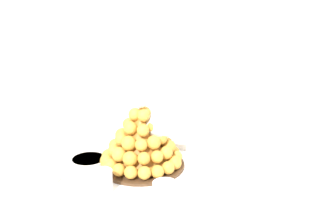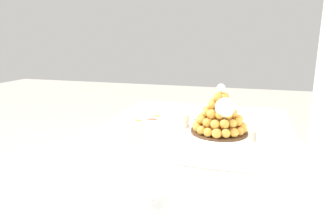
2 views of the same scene
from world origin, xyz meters
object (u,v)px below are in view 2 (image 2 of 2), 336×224
object	(u,v)px
dessert_cup_mid_left	(183,121)
dessert_cup_centre	(176,133)
serving_tray	(207,135)
dessert_cup_left	(193,114)
dessert_cup_mid_right	(163,146)
croquembouche	(220,115)
macaron_goblet	(147,150)
wine_glass	(225,109)
creme_brulee_ramekin	(213,120)

from	to	relation	value
dessert_cup_mid_left	dessert_cup_centre	xyz separation A→B (m)	(0.16, 0.01, -0.00)
serving_tray	dessert_cup_left	xyz separation A→B (m)	(-0.24, -0.11, 0.02)
dessert_cup_mid_left	dessert_cup_mid_right	distance (m)	0.32
croquembouche	dessert_cup_mid_left	world-z (taller)	croquembouche
dessert_cup_mid_left	dessert_cup_mid_right	world-z (taller)	dessert_cup_mid_left
croquembouche	macaron_goblet	world-z (taller)	macaron_goblet
dessert_cup_mid_right	wine_glass	xyz separation A→B (m)	(-0.24, 0.19, 0.09)
serving_tray	dessert_cup_mid_left	xyz separation A→B (m)	(-0.08, -0.12, 0.03)
dessert_cup_mid_left	wine_glass	bearing A→B (deg)	66.74
dessert_cup_left	dessert_cup_mid_left	bearing A→B (deg)	-4.16
serving_tray	dessert_cup_mid_right	xyz separation A→B (m)	(0.24, -0.12, 0.03)
dessert_cup_mid_right	wine_glass	world-z (taller)	wine_glass
dessert_cup_mid_left	wine_glass	world-z (taller)	wine_glass
dessert_cup_centre	wine_glass	distance (m)	0.22
dessert_cup_left	macaron_goblet	world-z (taller)	macaron_goblet
dessert_cup_mid_right	wine_glass	size ratio (longest dim) A/B	0.34
dessert_cup_centre	creme_brulee_ramekin	distance (m)	0.29
serving_tray	dessert_cup_left	size ratio (longest dim) A/B	12.44
dessert_cup_mid_left	wine_glass	distance (m)	0.22
dessert_cup_mid_right	creme_brulee_ramekin	world-z (taller)	dessert_cup_mid_right
creme_brulee_ramekin	dessert_cup_centre	bearing A→B (deg)	-22.95
serving_tray	croquembouche	world-z (taller)	croquembouche
dessert_cup_mid_left	macaron_goblet	distance (m)	0.63
creme_brulee_ramekin	croquembouche	bearing A→B (deg)	17.09
serving_tray	croquembouche	xyz separation A→B (m)	(-0.04, 0.05, 0.08)
croquembouche	dessert_cup_mid_right	distance (m)	0.33
croquembouche	dessert_cup_centre	distance (m)	0.21
croquembouche	dessert_cup_centre	size ratio (longest dim) A/B	4.01
serving_tray	dessert_cup_mid_right	distance (m)	0.27
dessert_cup_mid_left	dessert_cup_left	bearing A→B (deg)	175.84
dessert_cup_left	macaron_goblet	size ratio (longest dim) A/B	0.23
dessert_cup_centre	wine_glass	xyz separation A→B (m)	(-0.08, 0.18, 0.09)
croquembouche	serving_tray	bearing A→B (deg)	-45.45
croquembouche	wine_glass	distance (m)	0.06
creme_brulee_ramekin	wine_glass	world-z (taller)	wine_glass
dessert_cup_centre	dessert_cup_mid_right	size ratio (longest dim) A/B	1.05
serving_tray	macaron_goblet	world-z (taller)	macaron_goblet
macaron_goblet	wine_glass	xyz separation A→B (m)	(-0.54, 0.13, -0.02)
serving_tray	macaron_goblet	bearing A→B (deg)	-6.86
creme_brulee_ramekin	wine_glass	bearing A→B (deg)	19.72
serving_tray	dessert_cup_mid_left	bearing A→B (deg)	-124.08
serving_tray	macaron_goblet	size ratio (longest dim) A/B	2.82
croquembouche	dessert_cup_mid_right	size ratio (longest dim) A/B	4.21
creme_brulee_ramekin	wine_glass	xyz separation A→B (m)	(0.19, 0.07, 0.10)
serving_tray	creme_brulee_ramekin	size ratio (longest dim) A/B	6.10
croquembouche	creme_brulee_ramekin	size ratio (longest dim) A/B	2.31
dessert_cup_mid_right	dessert_cup_centre	bearing A→B (deg)	177.63
serving_tray	dessert_cup_left	world-z (taller)	dessert_cup_left
croquembouche	wine_glass	world-z (taller)	croquembouche
serving_tray	dessert_cup_centre	bearing A→B (deg)	-54.07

